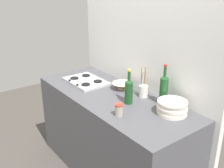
% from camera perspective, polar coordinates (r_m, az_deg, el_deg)
% --- Properties ---
extents(counter_block, '(1.80, 0.70, 0.90)m').
position_cam_1_polar(counter_block, '(2.81, 0.00, -10.89)').
color(counter_block, '#4C4C51').
rests_on(counter_block, ground).
extents(backsplash_panel, '(1.90, 0.06, 2.37)m').
position_cam_1_polar(backsplash_panel, '(2.74, 6.38, 4.93)').
color(backsplash_panel, white).
rests_on(backsplash_panel, ground).
extents(stovetop_hob, '(0.48, 0.34, 0.04)m').
position_cam_1_polar(stovetop_hob, '(2.94, -5.56, 0.62)').
color(stovetop_hob, '#B2B2B7').
rests_on(stovetop_hob, counter_block).
extents(plate_stack, '(0.26, 0.26, 0.12)m').
position_cam_1_polar(plate_stack, '(2.29, 12.62, -4.81)').
color(plate_stack, silver).
rests_on(plate_stack, counter_block).
extents(wine_bottle_leftmost, '(0.07, 0.07, 0.37)m').
position_cam_1_polar(wine_bottle_leftmost, '(2.42, 10.92, -1.09)').
color(wine_bottle_leftmost, '#19471E').
rests_on(wine_bottle_leftmost, counter_block).
extents(wine_bottle_mid_left, '(0.07, 0.07, 0.32)m').
position_cam_1_polar(wine_bottle_mid_left, '(2.40, 3.59, -1.41)').
color(wine_bottle_mid_left, '#19471E').
rests_on(wine_bottle_mid_left, counter_block).
extents(mixing_bowl, '(0.22, 0.22, 0.06)m').
position_cam_1_polar(mixing_bowl, '(2.75, 2.23, -0.33)').
color(mixing_bowl, beige).
rests_on(mixing_bowl, counter_block).
extents(utensil_crock, '(0.08, 0.09, 0.30)m').
position_cam_1_polar(utensil_crock, '(2.57, 6.68, -1.30)').
color(utensil_crock, silver).
rests_on(utensil_crock, counter_block).
extents(condiment_jar_front, '(0.07, 0.07, 0.10)m').
position_cam_1_polar(condiment_jar_front, '(2.20, 1.49, -5.53)').
color(condiment_jar_front, '#9E998C').
rests_on(condiment_jar_front, counter_block).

